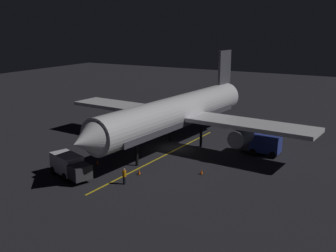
{
  "coord_description": "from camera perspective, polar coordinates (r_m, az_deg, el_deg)",
  "views": [
    {
      "loc": [
        -24.65,
        46.14,
        16.21
      ],
      "look_at": [
        0.0,
        2.0,
        3.5
      ],
      "focal_mm": 43.8,
      "sensor_mm": 36.0,
      "label": 1
    }
  ],
  "objects": [
    {
      "name": "ground_plane",
      "position": [
        54.8,
        1.02,
        -3.21
      ],
      "size": [
        180.0,
        180.0,
        0.2
      ],
      "primitive_type": "cube",
      "color": "black"
    },
    {
      "name": "apron_guide_stripe",
      "position": [
        51.34,
        -0.87,
        -4.29
      ],
      "size": [
        1.37,
        27.73,
        0.01
      ],
      "primitive_type": "cube",
      "rotation": [
        0.0,
        0.0,
        -0.04
      ],
      "color": "gold",
      "rests_on": "ground_plane"
    },
    {
      "name": "airliner",
      "position": [
        54.05,
        1.39,
        1.85
      ],
      "size": [
        36.19,
        37.44,
        12.16
      ],
      "color": "white",
      "rests_on": "ground_plane"
    },
    {
      "name": "baggage_truck",
      "position": [
        45.61,
        -13.54,
        -5.46
      ],
      "size": [
        6.01,
        3.84,
        2.44
      ],
      "color": "silver",
      "rests_on": "ground_plane"
    },
    {
      "name": "catering_truck",
      "position": [
        53.26,
        12.85,
        -2.49
      ],
      "size": [
        5.5,
        2.4,
        2.65
      ],
      "color": "navy",
      "rests_on": "ground_plane"
    },
    {
      "name": "ground_crew_worker",
      "position": [
        42.8,
        -6.1,
        -6.95
      ],
      "size": [
        0.4,
        0.4,
        1.74
      ],
      "color": "black",
      "rests_on": "ground_plane"
    },
    {
      "name": "traffic_cone_near_left",
      "position": [
        45.57,
        -4.04,
        -6.43
      ],
      "size": [
        0.5,
        0.5,
        0.55
      ],
      "color": "#EA590F",
      "rests_on": "ground_plane"
    },
    {
      "name": "traffic_cone_near_right",
      "position": [
        49.33,
        -9.8,
        -4.98
      ],
      "size": [
        0.5,
        0.5,
        0.55
      ],
      "color": "#EA590F",
      "rests_on": "ground_plane"
    },
    {
      "name": "traffic_cone_under_wing",
      "position": [
        45.66,
        4.69,
        -6.4
      ],
      "size": [
        0.5,
        0.5,
        0.55
      ],
      "color": "#EA590F",
      "rests_on": "ground_plane"
    }
  ]
}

